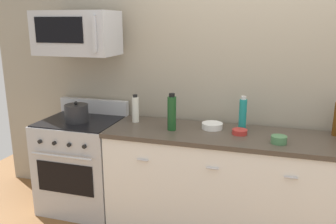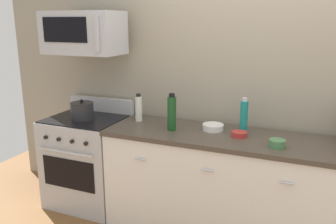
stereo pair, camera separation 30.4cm
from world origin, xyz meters
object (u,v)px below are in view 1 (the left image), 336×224
Objects in this scene: bottle_sparkling_teal at (243,114)px; bowl_white_ceramic at (212,126)px; bowl_red_small at (240,132)px; stockpot at (77,113)px; bottle_vinegar_white at (135,109)px; microwave at (77,33)px; range_oven at (83,163)px; bottle_wine_green at (172,113)px; bowl_green_glaze at (279,139)px.

bottle_sparkling_teal reaches higher than bowl_white_ceramic.
stockpot is at bearing -177.75° from bowl_red_small.
stockpot is (-0.54, -0.16, -0.04)m from bottle_vinegar_white.
bottle_vinegar_white is (0.54, 0.06, -0.70)m from microwave.
stockpot is at bearing -163.51° from bottle_vinegar_white.
bowl_white_ceramic is at bearing 160.01° from bowl_red_small.
range_oven is at bearing -175.60° from bowl_white_ceramic.
bowl_green_glaze is at bearing -6.01° from bottle_wine_green.
range_oven is 3.47× the size of bottle_sparkling_teal.
bowl_green_glaze is at bearing -2.65° from stockpot.
stockpot is (-1.85, 0.09, 0.05)m from bowl_green_glaze.
range_oven is 8.64× the size of bowl_green_glaze.
bottle_vinegar_white is 0.57m from stockpot.
bottle_vinegar_white reaches higher than bowl_green_glaze.
bottle_wine_green reaches higher than bottle_vinegar_white.
bottle_wine_green is at bearing -5.33° from microwave.
bowl_white_ceramic is 1.29m from stockpot.
bottle_wine_green is at bearing -175.13° from bowl_red_small.
stockpot reaches higher than range_oven.
bottle_vinegar_white reaches higher than bowl_red_small.
bottle_vinegar_white is 1.43× the size of bowl_white_ceramic.
bottle_sparkling_teal is 0.29m from bowl_white_ceramic.
microwave reaches higher than bottle_vinegar_white.
bowl_red_small is 0.69× the size of bowl_white_ceramic.
bottle_sparkling_teal is (1.54, 0.12, 0.60)m from range_oven.
bottle_sparkling_teal is 1.55m from stockpot.
range_oven is 1.92m from bowl_green_glaze.
bottle_vinegar_white is 2.16× the size of bowl_green_glaze.
range_oven is 4.81× the size of stockpot.
microwave reaches higher than range_oven.
bowl_green_glaze is (0.91, -0.10, -0.13)m from bottle_wine_green.
bowl_white_ceramic is (-0.25, 0.09, 0.01)m from bowl_red_small.
microwave is 2.24× the size of bottle_wine_green.
microwave is 2.42× the size of bottle_sparkling_teal.
microwave reaches higher than bottle_sparkling_teal.
bottle_vinegar_white is 0.81× the size of bottle_wine_green.
microwave is 3.35× the size of stockpot.
bottle_wine_green reaches higher than range_oven.
range_oven reaches higher than bowl_green_glaze.
microwave is 2.79× the size of bottle_vinegar_white.
bottle_wine_green is at bearing 173.99° from bowl_green_glaze.
bottle_wine_green is (0.94, -0.04, 0.61)m from range_oven.
stockpot is at bearing -90.13° from microwave.
bowl_red_small is at bearing -5.74° from bottle_vinegar_white.
bottle_wine_green is 0.39m from bowl_white_ceramic.
bottle_wine_green reaches higher than bowl_white_ceramic.
bowl_green_glaze is (0.32, -0.15, 0.01)m from bowl_red_small.
bottle_vinegar_white is at bearing 169.40° from bowl_green_glaze.
stockpot is (0.00, -0.05, 0.54)m from range_oven.
microwave reaches higher than bowl_green_glaze.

